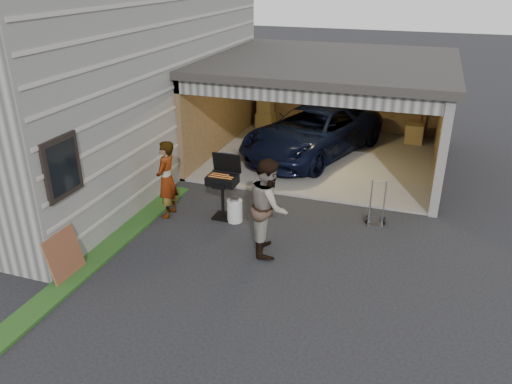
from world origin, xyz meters
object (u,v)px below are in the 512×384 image
at_px(bbq_grill, 223,182).
at_px(propane_tank, 235,211).
at_px(man, 269,206).
at_px(plywood_panel, 65,256).
at_px(minivan, 313,134).
at_px(woman, 167,179).
at_px(hand_truck, 376,216).

distance_m(bbq_grill, propane_tank, 0.69).
relative_size(man, plywood_panel, 2.17).
bearing_deg(bbq_grill, propane_tank, -20.66).
xyz_separation_m(bbq_grill, propane_tank, (0.31, -0.12, -0.61)).
bearing_deg(plywood_panel, minivan, 70.09).
relative_size(minivan, bbq_grill, 3.48).
bearing_deg(minivan, man, -66.02).
height_order(man, bbq_grill, man).
distance_m(man, plywood_panel, 3.86).
bearing_deg(man, bbq_grill, 33.23).
height_order(minivan, propane_tank, minivan).
relative_size(man, bbq_grill, 1.35).
bearing_deg(plywood_panel, propane_tank, 55.17).
relative_size(woman, man, 0.91).
bearing_deg(minivan, propane_tank, -78.46).
bearing_deg(minivan, plywood_panel, -90.14).
distance_m(woman, man, 2.72).
distance_m(propane_tank, plywood_panel, 3.71).
distance_m(minivan, bbq_grill, 4.65).
relative_size(woman, bbq_grill, 1.22).
bearing_deg(propane_tank, hand_truck, 15.84).
bearing_deg(hand_truck, bbq_grill, -174.98).
bearing_deg(man, propane_tank, 29.40).
height_order(minivan, plywood_panel, minivan).
bearing_deg(hand_truck, plywood_panel, -150.15).
xyz_separation_m(woman, plywood_panel, (-0.58, -2.83, -0.44)).
bearing_deg(propane_tank, bbq_grill, 159.34).
distance_m(bbq_grill, plywood_panel, 3.66).
relative_size(bbq_grill, hand_truck, 1.39).
height_order(woman, bbq_grill, woman).
bearing_deg(propane_tank, man, -41.17).
xyz_separation_m(man, plywood_panel, (-3.20, -2.09, -0.53)).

